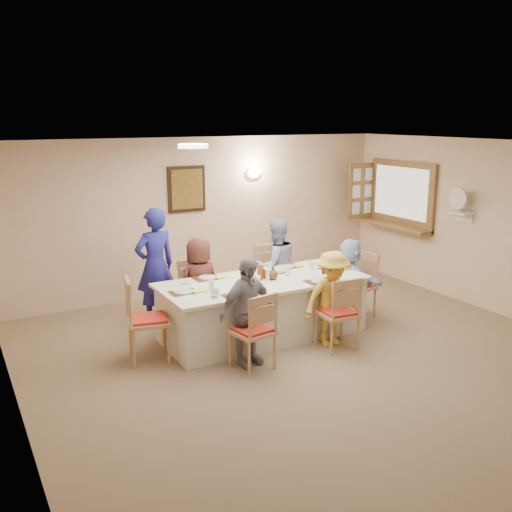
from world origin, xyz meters
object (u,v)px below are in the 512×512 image
diner_back_right (276,266)px  diner_back_left (199,283)px  chair_front_left (252,330)px  chair_front_right (337,312)px  diner_front_right (332,299)px  chair_back_left (196,294)px  condiment_ketchup (260,272)px  diner_front_left (247,311)px  caregiver (155,266)px  serving_hatch (402,195)px  chair_left_end (148,319)px  dining_table (263,308)px  diner_right_end (350,279)px  chair_back_right (272,279)px  chair_right_end (357,285)px  desk_fan (460,203)px

diner_back_right → diner_back_left: bearing=4.1°
chair_front_left → diner_back_right: (1.20, 1.48, 0.24)m
chair_front_right → diner_front_right: 0.18m
diner_back_right → chair_back_left: bearing=-1.6°
chair_front_left → diner_back_right: diner_back_right is taller
condiment_ketchup → diner_front_left: bearing=-128.8°
chair_back_left → diner_back_right: (1.20, -0.12, 0.26)m
chair_back_left → chair_front_left: chair_front_left is taller
diner_front_right → caregiver: 2.47m
serving_hatch → chair_left_end: (-4.94, -1.15, -0.99)m
chair_front_right → diner_front_left: bearing=-0.4°
dining_table → diner_back_left: bearing=131.4°
serving_hatch → diner_back_right: bearing=-170.5°
chair_front_right → chair_front_left: bearing=5.3°
chair_front_right → diner_right_end: size_ratio=0.82×
caregiver → condiment_ketchup: 1.52m
caregiver → condiment_ketchup: (1.02, -1.12, 0.05)m
diner_back_right → diner_front_left: bearing=52.7°
diner_right_end → chair_back_right: bearing=48.4°
chair_back_left → chair_front_left: bearing=-86.8°
chair_back_right → diner_back_right: (0.00, -0.12, 0.22)m
chair_front_right → condiment_ketchup: size_ratio=4.51×
caregiver → dining_table: bearing=124.0°
chair_left_end → diner_front_right: 2.26m
chair_front_right → chair_right_end: (0.95, 0.80, -0.01)m
diner_back_right → diner_front_right: bearing=94.1°
chair_right_end → diner_back_right: bearing=-134.2°
chair_front_left → chair_right_end: 2.29m
desk_fan → chair_left_end: (-4.83, 0.20, -1.04)m
chair_back_left → chair_front_right: chair_front_right is taller
chair_right_end → chair_back_left: bearing=-119.0°
chair_right_end → condiment_ketchup: bearing=-99.5°
diner_front_left → diner_right_end: size_ratio=1.11×
diner_right_end → caregiver: (-2.47, 1.15, 0.23)m
chair_back_left → chair_front_left: size_ratio=0.97×
chair_front_left → chair_left_end: bearing=-49.2°
diner_back_left → condiment_ketchup: 0.90m
dining_table → condiment_ketchup: 0.49m
desk_fan → chair_front_left: desk_fan is taller
chair_front_left → chair_right_end: size_ratio=1.00×
desk_fan → diner_back_left: desk_fan is taller
chair_back_right → chair_front_right: size_ratio=1.03×
caregiver → condiment_ketchup: caregiver is taller
chair_front_left → diner_back_left: bearing=-99.1°
chair_front_right → diner_right_end: diner_right_end is taller
diner_front_left → chair_front_right: bearing=-17.1°
chair_back_left → diner_back_right: bearing=-2.5°
dining_table → diner_right_end: (1.42, 0.00, 0.20)m
diner_back_left → chair_front_left: bearing=81.6°
chair_left_end → condiment_ketchup: bearing=-77.6°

